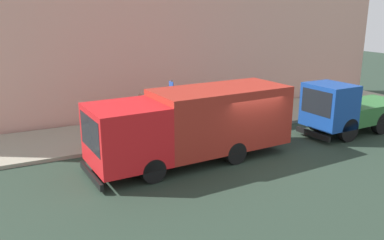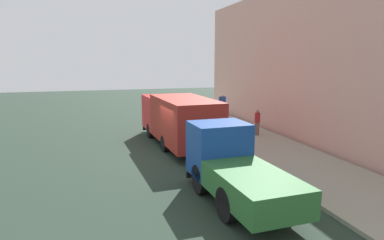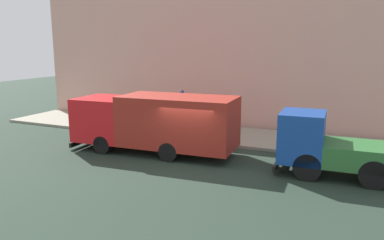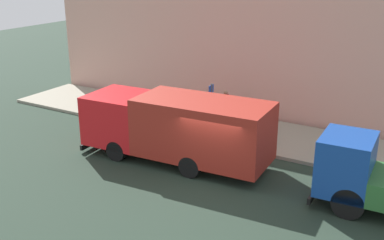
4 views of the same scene
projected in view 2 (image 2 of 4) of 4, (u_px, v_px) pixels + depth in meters
ground at (177, 155)px, 17.58m from camera, size 80.00×80.00×0.00m
sidewalk at (266, 147)px, 19.00m from camera, size 4.31×30.00×0.15m
building_facade at (312, 63)px, 18.93m from camera, size 0.50×30.00×9.40m
large_utility_truck at (178, 118)px, 19.57m from camera, size 3.03×8.29×2.83m
small_flatbed_truck at (234, 167)px, 11.81m from camera, size 2.34×5.58×2.54m
pedestrian_walking at (257, 122)px, 21.46m from camera, size 0.38×0.38×1.64m
traffic_cone_orange at (205, 123)px, 23.91m from camera, size 0.43×0.43×0.62m
street_sign_post at (222, 114)px, 20.06m from camera, size 0.44×0.08×2.67m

